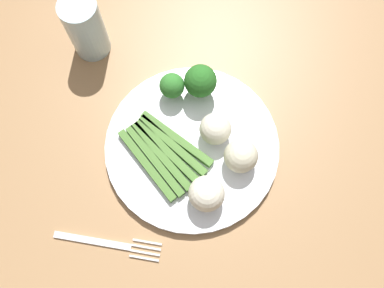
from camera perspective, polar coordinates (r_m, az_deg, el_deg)
ground_plane at (r=1.37m, az=-2.52°, el=-10.13°), size 6.00×6.00×0.02m
dining_table at (r=0.75m, az=-4.55°, el=-3.20°), size 1.26×0.98×0.72m
plate at (r=0.65m, az=0.00°, el=-0.35°), size 0.28×0.28×0.01m
asparagus_bundle at (r=0.63m, az=-4.09°, el=-1.29°), size 0.12×0.16×0.01m
broccoli_back_right at (r=0.64m, az=1.21°, el=8.93°), size 0.05×0.05×0.06m
broccoli_outer_edge at (r=0.65m, az=-2.87°, el=8.29°), size 0.04×0.04×0.05m
cauliflower_front at (r=0.59m, az=2.09°, el=-7.10°), size 0.05×0.05×0.05m
cauliflower_near_center at (r=0.61m, az=6.99°, el=-1.71°), size 0.05×0.05×0.05m
cauliflower_left at (r=0.62m, az=3.36°, el=2.17°), size 0.05×0.05×0.05m
fork at (r=0.64m, az=-11.76°, el=-13.75°), size 0.05×0.17×0.00m
water_glass at (r=0.71m, az=-14.95°, el=15.73°), size 0.06×0.06×0.11m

